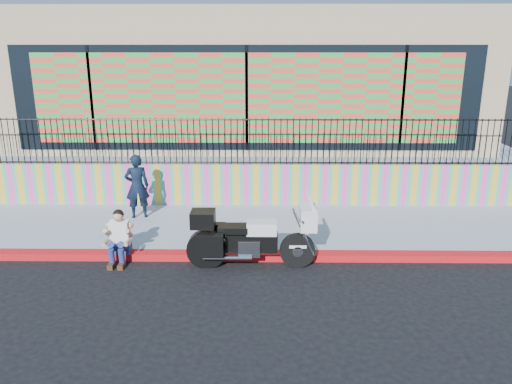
{
  "coord_description": "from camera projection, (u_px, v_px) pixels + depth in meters",
  "views": [
    {
      "loc": [
        0.41,
        -9.47,
        4.25
      ],
      "look_at": [
        0.28,
        1.2,
        1.09
      ],
      "focal_mm": 35.0,
      "sensor_mm": 36.0,
      "label": 1
    }
  ],
  "objects": [
    {
      "name": "sidewalk",
      "position": [
        244.0,
        228.0,
        11.85
      ],
      "size": [
        16.0,
        3.0,
        0.15
      ],
      "primitive_type": "cube",
      "color": "#8B95A7",
      "rests_on": "ground"
    },
    {
      "name": "ground",
      "position": [
        242.0,
        259.0,
        10.29
      ],
      "size": [
        90.0,
        90.0,
        0.0
      ],
      "primitive_type": "plane",
      "color": "black",
      "rests_on": "ground"
    },
    {
      "name": "seated_man",
      "position": [
        118.0,
        242.0,
        10.0
      ],
      "size": [
        0.54,
        0.71,
        1.06
      ],
      "color": "navy",
      "rests_on": "ground"
    },
    {
      "name": "mural_wall",
      "position": [
        246.0,
        184.0,
        13.21
      ],
      "size": [
        16.0,
        0.2,
        1.1
      ],
      "primitive_type": "cube",
      "color": "#FF43A6",
      "rests_on": "sidewalk"
    },
    {
      "name": "elevated_platform",
      "position": [
        250.0,
        148.0,
        18.12
      ],
      "size": [
        16.0,
        10.0,
        1.25
      ],
      "primitive_type": "cube",
      "color": "#8B95A7",
      "rests_on": "ground"
    },
    {
      "name": "red_curb",
      "position": [
        242.0,
        256.0,
        10.27
      ],
      "size": [
        16.0,
        0.3,
        0.15
      ],
      "primitive_type": "cube",
      "color": "red",
      "rests_on": "ground"
    },
    {
      "name": "police_motorcycle",
      "position": [
        249.0,
        236.0,
        9.77
      ],
      "size": [
        2.5,
        0.82,
        1.55
      ],
      "color": "black",
      "rests_on": "ground"
    },
    {
      "name": "storefront_building",
      "position": [
        250.0,
        75.0,
        17.16
      ],
      "size": [
        14.0,
        8.06,
        4.0
      ],
      "color": "tan",
      "rests_on": "elevated_platform"
    },
    {
      "name": "metal_fence",
      "position": [
        246.0,
        141.0,
        12.88
      ],
      "size": [
        15.8,
        0.04,
        1.2
      ],
      "primitive_type": null,
      "color": "black",
      "rests_on": "mural_wall"
    },
    {
      "name": "police_officer",
      "position": [
        137.0,
        186.0,
        12.12
      ],
      "size": [
        0.66,
        0.52,
        1.59
      ],
      "primitive_type": "imported",
      "rotation": [
        0.0,
        0.0,
        3.41
      ],
      "color": "black",
      "rests_on": "sidewalk"
    }
  ]
}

